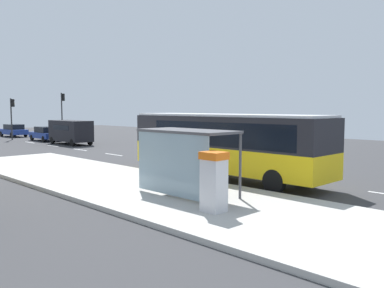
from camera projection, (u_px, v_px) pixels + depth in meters
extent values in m
cube|color=#38383A|center=(111.00, 155.00, 30.20)|extent=(56.00, 92.00, 0.04)
cube|color=beige|center=(142.00, 188.00, 17.21)|extent=(6.20, 30.00, 0.18)
cube|color=silver|center=(288.00, 180.00, 19.76)|extent=(0.16, 2.20, 0.01)
cube|color=silver|center=(212.00, 169.00, 23.30)|extent=(0.16, 2.20, 0.01)
cube|color=silver|center=(156.00, 161.00, 26.83)|extent=(0.16, 2.20, 0.01)
cube|color=silver|center=(114.00, 155.00, 30.37)|extent=(0.16, 2.20, 0.01)
cube|color=silver|center=(80.00, 150.00, 33.90)|extent=(0.16, 2.20, 0.01)
cube|color=silver|center=(53.00, 146.00, 37.44)|extent=(0.16, 2.20, 0.01)
cube|color=silver|center=(30.00, 142.00, 40.97)|extent=(0.16, 2.20, 0.01)
cube|color=yellow|center=(225.00, 157.00, 19.99)|extent=(2.64, 11.03, 1.15)
cube|color=black|center=(225.00, 131.00, 19.87)|extent=(2.64, 11.03, 1.45)
cube|color=silver|center=(225.00, 115.00, 19.80)|extent=(2.51, 10.81, 0.12)
cube|color=black|center=(155.00, 128.00, 23.78)|extent=(2.30, 0.15, 1.22)
cube|color=black|center=(216.00, 134.00, 18.68)|extent=(0.19, 8.58, 1.10)
cylinder|color=black|center=(157.00, 163.00, 22.05)|extent=(0.29, 1.00, 1.00)
cylinder|color=black|center=(187.00, 160.00, 23.61)|extent=(0.29, 1.00, 1.00)
cylinder|color=black|center=(274.00, 181.00, 16.61)|extent=(0.29, 1.00, 1.00)
cylinder|color=black|center=(303.00, 175.00, 18.17)|extent=(0.29, 1.00, 1.00)
cube|color=black|center=(71.00, 131.00, 38.82)|extent=(2.02, 5.21, 1.96)
cube|color=black|center=(71.00, 127.00, 38.79)|extent=(2.05, 3.13, 0.44)
cylinder|color=black|center=(90.00, 142.00, 38.12)|extent=(0.22, 0.68, 0.68)
cylinder|color=black|center=(73.00, 143.00, 36.86)|extent=(0.22, 0.68, 0.68)
cylinder|color=black|center=(69.00, 139.00, 40.95)|extent=(0.22, 0.68, 0.68)
cylinder|color=black|center=(52.00, 140.00, 39.69)|extent=(0.22, 0.68, 0.68)
cube|color=navy|center=(13.00, 132.00, 49.13)|extent=(1.93, 4.45, 0.60)
cube|color=black|center=(14.00, 127.00, 48.94)|extent=(1.66, 2.42, 0.60)
cylinder|color=black|center=(2.00, 134.00, 49.59)|extent=(0.22, 0.65, 0.64)
cylinder|color=black|center=(15.00, 133.00, 50.78)|extent=(0.22, 0.65, 0.64)
cylinder|color=black|center=(12.00, 135.00, 47.54)|extent=(0.22, 0.65, 0.64)
cylinder|color=black|center=(26.00, 134.00, 48.72)|extent=(0.22, 0.65, 0.64)
cube|color=navy|center=(45.00, 135.00, 42.98)|extent=(1.91, 4.44, 0.60)
cube|color=black|center=(46.00, 130.00, 42.78)|extent=(1.64, 2.42, 0.60)
cylinder|color=black|center=(32.00, 138.00, 43.54)|extent=(0.22, 0.64, 0.64)
cylinder|color=black|center=(47.00, 137.00, 44.66)|extent=(0.22, 0.64, 0.64)
cylinder|color=black|center=(44.00, 139.00, 41.36)|extent=(0.22, 0.64, 0.64)
cylinder|color=black|center=(59.00, 138.00, 42.48)|extent=(0.22, 0.64, 0.64)
cube|color=silver|center=(214.00, 186.00, 12.96)|extent=(0.60, 0.70, 1.70)
cube|color=orange|center=(214.00, 156.00, 12.87)|extent=(0.66, 0.76, 0.24)
cube|color=black|center=(220.00, 176.00, 13.15)|extent=(0.03, 0.36, 0.44)
cylinder|color=red|center=(179.00, 170.00, 18.73)|extent=(0.52, 0.52, 0.95)
cylinder|color=blue|center=(169.00, 168.00, 19.22)|extent=(0.52, 0.52, 0.95)
cylinder|color=#2D2D2D|center=(62.00, 116.00, 46.57)|extent=(0.14, 0.14, 5.22)
cube|color=black|center=(63.00, 97.00, 46.53)|extent=(0.24, 0.28, 0.84)
sphere|color=#360606|center=(64.00, 95.00, 46.59)|extent=(0.16, 0.16, 0.16)
sphere|color=#3C2C03|center=(64.00, 97.00, 46.62)|extent=(0.16, 0.16, 0.16)
sphere|color=green|center=(64.00, 100.00, 46.64)|extent=(0.16, 0.16, 0.16)
cylinder|color=#2D2D2D|center=(11.00, 119.00, 44.15)|extent=(0.14, 0.14, 4.54)
cube|color=black|center=(13.00, 103.00, 44.15)|extent=(0.24, 0.28, 0.84)
sphere|color=#360606|center=(14.00, 100.00, 44.21)|extent=(0.16, 0.16, 0.16)
sphere|color=#F2B20C|center=(14.00, 103.00, 44.23)|extent=(0.16, 0.16, 0.16)
sphere|color=black|center=(14.00, 106.00, 44.26)|extent=(0.16, 0.16, 0.16)
cube|color=#4C4C51|center=(187.00, 131.00, 15.43)|extent=(1.80, 4.00, 0.10)
cube|color=#8CA5B2|center=(171.00, 164.00, 14.94)|extent=(0.06, 3.80, 2.30)
cylinder|color=#4C4C51|center=(240.00, 166.00, 14.79)|extent=(0.10, 0.10, 2.44)
cylinder|color=#4C4C51|center=(171.00, 157.00, 17.47)|extent=(0.10, 0.10, 2.44)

